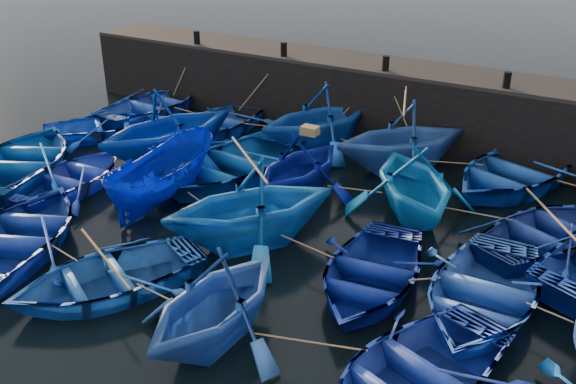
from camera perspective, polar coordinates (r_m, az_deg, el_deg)
The scene contains 31 objects.
ground at distance 15.46m, azimuth -6.13°, elevation -6.73°, with size 120.00×120.00×0.00m, color black.
quay_wall at distance 23.40m, azimuth 9.29°, elevation 7.84°, with size 26.00×2.50×2.50m, color black.
quay_top at distance 23.04m, azimuth 9.52°, elevation 10.94°, with size 26.00×2.50×0.12m, color black.
bollard_0 at distance 26.15m, azimuth -8.11°, elevation 13.45°, with size 0.24×0.24×0.50m, color black.
bollard_1 at distance 23.90m, azimuth -0.38°, elevation 12.57°, with size 0.24×0.24×0.50m, color black.
bollard_2 at distance 22.15m, azimuth 8.68°, elevation 11.25°, with size 0.24×0.24×0.50m, color black.
bollard_3 at distance 21.03m, azimuth 18.89°, elevation 9.41°, with size 0.24×0.24×0.50m, color black.
boat_0 at distance 25.97m, azimuth -11.86°, elevation 7.66°, with size 3.47×4.85×1.01m, color navy.
boat_1 at distance 23.74m, azimuth -6.05°, elevation 6.28°, with size 3.17×4.43×0.92m, color #1A4596.
boat_2 at distance 21.87m, azimuth 2.66°, elevation 6.66°, with size 3.82×4.43×2.33m, color #0F46A2.
boat_3 at distance 20.37m, azimuth 10.10°, elevation 4.82°, with size 3.80×4.40×2.32m, color #29579E.
boat_4 at distance 20.29m, azimuth 19.41°, elevation 1.77°, with size 3.77×5.27×1.09m, color navy.
boat_6 at distance 24.10m, azimuth -15.84°, elevation 5.69°, with size 3.06×4.27×0.89m, color #0D3BAF.
boat_7 at distance 20.93m, azimuth -10.62°, elevation 5.69°, with size 4.18×4.84×2.55m, color #002F94.
boat_8 at distance 19.70m, azimuth -5.04°, elevation 2.58°, with size 3.98×5.56×1.15m, color #0A4D95.
boat_9 at distance 18.42m, azimuth 1.09°, elevation 2.41°, with size 3.24×3.76×1.98m, color #010F72.
boat_10 at distance 17.44m, azimuth 11.20°, elevation 0.96°, with size 3.64×4.22×2.22m, color blue.
boat_11 at distance 17.21m, azimuth 22.14°, elevation -3.33°, with size 3.17×4.43×0.92m, color navy.
boat_13 at distance 21.49m, azimuth -22.61°, elevation 2.62°, with size 3.94×5.51×1.14m, color navy.
boat_14 at distance 20.06m, azimuth -18.70°, elevation 1.31°, with size 3.09×4.32×0.90m, color blue.
boat_15 at distance 18.44m, azimuth -11.14°, elevation 1.40°, with size 1.63×4.32×1.67m, color #00159F.
boat_16 at distance 15.77m, azimuth -3.39°, elevation -1.05°, with size 3.84×4.46×2.35m, color blue.
boat_17 at distance 14.48m, azimuth 7.31°, elevation -7.11°, with size 3.14×4.38×0.91m, color navy.
boat_18 at distance 14.26m, azimuth 16.84°, elevation -8.50°, with size 3.41×4.77×0.99m, color blue.
boat_21 at distance 17.10m, azimuth -22.68°, elevation -3.41°, with size 3.54×4.95×1.03m, color navy.
boat_22 at distance 14.80m, azimuth -15.80°, elevation -7.19°, with size 3.12×4.36×0.91m, color #1B51A2.
boat_23 at distance 12.63m, azimuth -6.53°, elevation -9.49°, with size 3.26×3.79×1.99m, color #214C99.
boat_24 at distance 11.97m, azimuth 11.15°, elevation -15.42°, with size 3.19×4.45×0.92m, color #1D3699.
wooden_crate at distance 17.87m, azimuth 1.96°, elevation 5.49°, with size 0.47×0.34×0.24m, color olive.
mooring_ropes at distance 18.84m, azimuth 2.77°, elevation 2.56°, with size 17.71×11.77×2.10m.
loose_oars at distance 16.13m, azimuth 4.53°, elevation 1.43°, with size 10.24×11.81×1.50m.
Camera 1 is at (8.08, -10.33, 8.20)m, focal length 40.00 mm.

